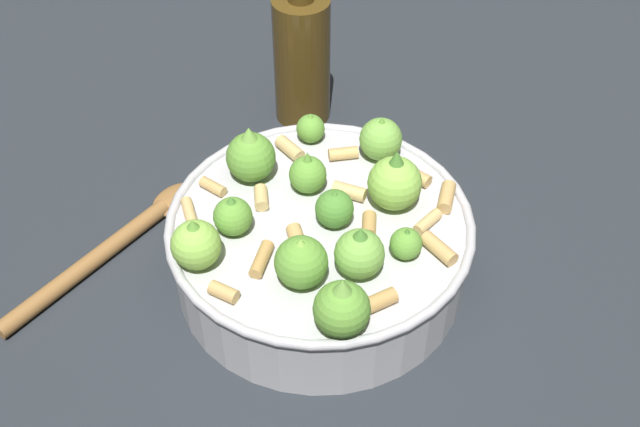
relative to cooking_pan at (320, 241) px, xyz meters
name	(u,v)px	position (x,y,z in m)	size (l,w,h in m)	color
ground_plane	(320,274)	(0.00, 0.00, -0.04)	(2.40, 2.40, 0.00)	#23282D
cooking_pan	(320,241)	(0.00, 0.00, 0.00)	(0.26, 0.26, 0.13)	#B7B7BC
olive_oil_bottle	(302,55)	(0.03, -0.24, 0.03)	(0.06, 0.06, 0.19)	#4C3814
wooden_spoon	(117,243)	(0.19, -0.02, -0.04)	(0.15, 0.21, 0.02)	olive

